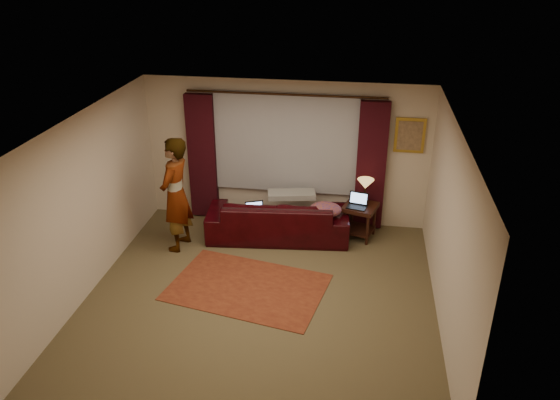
# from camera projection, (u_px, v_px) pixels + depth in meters

# --- Properties ---
(floor) EXTENTS (5.00, 5.00, 0.01)m
(floor) POSITION_uv_depth(u_px,v_px,m) (261.00, 296.00, 7.96)
(floor) COLOR brown
(floor) RESTS_ON ground
(ceiling) EXTENTS (5.00, 5.00, 0.02)m
(ceiling) POSITION_uv_depth(u_px,v_px,m) (257.00, 125.00, 6.84)
(ceiling) COLOR silver
(ceiling) RESTS_ON ground
(wall_back) EXTENTS (5.00, 0.02, 2.60)m
(wall_back) POSITION_uv_depth(u_px,v_px,m) (286.00, 153.00, 9.63)
(wall_back) COLOR beige
(wall_back) RESTS_ON ground
(wall_front) EXTENTS (5.00, 0.02, 2.60)m
(wall_front) POSITION_uv_depth(u_px,v_px,m) (209.00, 336.00, 5.17)
(wall_front) COLOR beige
(wall_front) RESTS_ON ground
(wall_left) EXTENTS (0.02, 5.00, 2.60)m
(wall_left) POSITION_uv_depth(u_px,v_px,m) (86.00, 205.00, 7.75)
(wall_left) COLOR beige
(wall_left) RESTS_ON ground
(wall_right) EXTENTS (0.02, 5.00, 2.60)m
(wall_right) POSITION_uv_depth(u_px,v_px,m) (449.00, 231.00, 7.05)
(wall_right) COLOR beige
(wall_right) RESTS_ON ground
(sheer_curtain) EXTENTS (2.50, 0.05, 1.80)m
(sheer_curtain) POSITION_uv_depth(u_px,v_px,m) (285.00, 144.00, 9.49)
(sheer_curtain) COLOR #9C9CA3
(sheer_curtain) RESTS_ON wall_back
(drape_left) EXTENTS (0.50, 0.14, 2.30)m
(drape_left) POSITION_uv_depth(u_px,v_px,m) (202.00, 157.00, 9.79)
(drape_left) COLOR black
(drape_left) RESTS_ON floor
(drape_right) EXTENTS (0.50, 0.14, 2.30)m
(drape_right) POSITION_uv_depth(u_px,v_px,m) (371.00, 167.00, 9.37)
(drape_right) COLOR black
(drape_right) RESTS_ON floor
(curtain_rod) EXTENTS (0.04, 0.04, 3.40)m
(curtain_rod) POSITION_uv_depth(u_px,v_px,m) (285.00, 94.00, 9.07)
(curtain_rod) COLOR black
(curtain_rod) RESTS_ON wall_back
(picture_frame) EXTENTS (0.50, 0.04, 0.60)m
(picture_frame) POSITION_uv_depth(u_px,v_px,m) (410.00, 135.00, 9.12)
(picture_frame) COLOR #B1882B
(picture_frame) RESTS_ON wall_back
(sofa) EXTENTS (2.51, 1.27, 0.98)m
(sofa) POSITION_uv_depth(u_px,v_px,m) (278.00, 211.00, 9.37)
(sofa) COLOR black
(sofa) RESTS_ON floor
(throw_blanket) EXTENTS (0.87, 0.48, 0.10)m
(throw_blanket) POSITION_uv_depth(u_px,v_px,m) (292.00, 181.00, 9.33)
(throw_blanket) COLOR gray
(throw_blanket) RESTS_ON sofa
(clothing_pile) EXTENTS (0.58, 0.47, 0.23)m
(clothing_pile) POSITION_uv_depth(u_px,v_px,m) (325.00, 210.00, 9.16)
(clothing_pile) COLOR #7C4050
(clothing_pile) RESTS_ON sofa
(laptop_sofa) EXTENTS (0.41, 0.43, 0.22)m
(laptop_sofa) POSITION_uv_depth(u_px,v_px,m) (255.00, 211.00, 9.14)
(laptop_sofa) COLOR black
(laptop_sofa) RESTS_ON sofa
(area_rug) EXTENTS (2.50, 1.91, 0.01)m
(area_rug) POSITION_uv_depth(u_px,v_px,m) (247.00, 287.00, 8.16)
(area_rug) COLOR maroon
(area_rug) RESTS_ON floor
(end_table) EXTENTS (0.66, 0.66, 0.61)m
(end_table) POSITION_uv_depth(u_px,v_px,m) (359.00, 221.00, 9.43)
(end_table) COLOR black
(end_table) RESTS_ON floor
(tiffany_lamp) EXTENTS (0.39, 0.39, 0.45)m
(tiffany_lamp) POSITION_uv_depth(u_px,v_px,m) (365.00, 192.00, 9.26)
(tiffany_lamp) COLOR olive
(tiffany_lamp) RESTS_ON end_table
(laptop_table) EXTENTS (0.39, 0.41, 0.23)m
(laptop_table) POSITION_uv_depth(u_px,v_px,m) (357.00, 201.00, 9.17)
(laptop_table) COLOR black
(laptop_table) RESTS_ON end_table
(person) EXTENTS (0.64, 0.64, 1.94)m
(person) POSITION_uv_depth(u_px,v_px,m) (176.00, 195.00, 8.84)
(person) COLOR gray
(person) RESTS_ON floor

